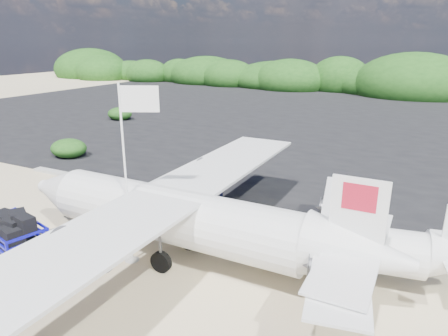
# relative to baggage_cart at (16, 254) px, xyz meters

# --- Properties ---
(ground) EXTENTS (160.00, 160.00, 0.00)m
(ground) POSITION_rel_baggage_cart_xyz_m (5.55, 2.31, 0.00)
(ground) COLOR beige
(asphalt_apron) EXTENTS (90.00, 50.00, 0.04)m
(asphalt_apron) POSITION_rel_baggage_cart_xyz_m (5.55, 32.31, 0.00)
(asphalt_apron) COLOR #B2B2B2
(asphalt_apron) RESTS_ON ground
(lagoon) EXTENTS (9.00, 7.00, 0.40)m
(lagoon) POSITION_rel_baggage_cart_xyz_m (-3.45, 3.81, 0.00)
(lagoon) COLOR #B2B2B2
(lagoon) RESTS_ON ground
(vegetation_band) EXTENTS (124.00, 8.00, 4.40)m
(vegetation_band) POSITION_rel_baggage_cart_xyz_m (5.55, 57.31, 0.00)
(vegetation_band) COLOR #B2B2B2
(vegetation_band) RESTS_ON ground
(baggage_cart) EXTENTS (3.33, 2.40, 1.50)m
(baggage_cart) POSITION_rel_baggage_cart_xyz_m (0.00, 0.00, 0.00)
(baggage_cart) COLOR #0E0CC2
(baggage_cart) RESTS_ON ground
(flagpole) EXTENTS (1.36, 1.01, 6.30)m
(flagpole) POSITION_rel_baggage_cart_xyz_m (4.08, 1.64, 0.00)
(flagpole) COLOR white
(flagpole) RESTS_ON ground
(crew_a) EXTENTS (0.66, 0.56, 1.53)m
(crew_a) POSITION_rel_baggage_cart_xyz_m (2.95, 6.26, 0.77)
(crew_a) COLOR navy
(crew_a) RESTS_ON ground
(crew_b) EXTENTS (0.83, 0.68, 1.61)m
(crew_b) POSITION_rel_baggage_cart_xyz_m (4.27, 7.97, 0.81)
(crew_b) COLOR navy
(crew_b) RESTS_ON ground
(aircraft_small) EXTENTS (9.32, 9.32, 2.90)m
(aircraft_small) POSITION_rel_baggage_cart_xyz_m (0.05, 33.85, 0.00)
(aircraft_small) COLOR #B2B2B2
(aircraft_small) RESTS_ON ground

